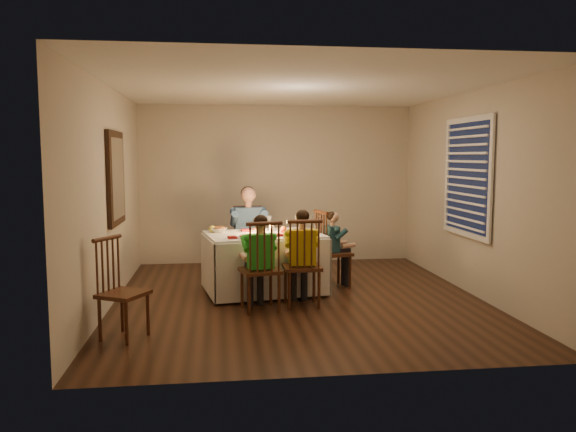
{
  "coord_description": "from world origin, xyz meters",
  "views": [
    {
      "loc": [
        -0.98,
        -6.79,
        1.77
      ],
      "look_at": [
        -0.11,
        0.15,
        1.02
      ],
      "focal_mm": 35.0,
      "sensor_mm": 36.0,
      "label": 1
    }
  ],
  "objects": [
    {
      "name": "chair_adult",
      "position": [
        -0.55,
        1.16,
        0.0
      ],
      "size": [
        0.46,
        0.44,
        1.05
      ],
      "primitive_type": null,
      "rotation": [
        0.0,
        0.0,
        0.06
      ],
      "color": "#381B0F",
      "rests_on": "ground"
    },
    {
      "name": "chair_end",
      "position": [
        0.56,
        0.55,
        0.0
      ],
      "size": [
        0.5,
        0.52,
        1.05
      ],
      "primitive_type": null,
      "rotation": [
        0.0,
        0.0,
        1.81
      ],
      "color": "#381B0F",
      "rests_on": "ground"
    },
    {
      "name": "child_green",
      "position": [
        -0.51,
        -0.49,
        0.0
      ],
      "size": [
        0.44,
        0.42,
        1.11
      ],
      "primitive_type": null,
      "rotation": [
        0.0,
        0.0,
        3.34
      ],
      "color": "green",
      "rests_on": "ground"
    },
    {
      "name": "wall_right",
      "position": [
        2.25,
        0.0,
        1.3
      ],
      "size": [
        0.02,
        5.0,
        2.6
      ],
      "primitive_type": "cube",
      "color": "#BDB4A1",
      "rests_on": "ground"
    },
    {
      "name": "wall_mirror",
      "position": [
        -2.22,
        0.3,
        1.5
      ],
      "size": [
        0.06,
        0.95,
        1.15
      ],
      "color": "black",
      "rests_on": "wall_left"
    },
    {
      "name": "candle_right",
      "position": [
        -0.29,
        0.4,
        0.82
      ],
      "size": [
        0.06,
        0.06,
        0.1
      ],
      "primitive_type": "cylinder",
      "color": "white",
      "rests_on": "dining_table"
    },
    {
      "name": "wall_back",
      "position": [
        0.0,
        2.5,
        1.3
      ],
      "size": [
        4.5,
        0.02,
        2.6
      ],
      "primitive_type": "cube",
      "color": "#BDB4A1",
      "rests_on": "ground"
    },
    {
      "name": "chair_near_left",
      "position": [
        -0.51,
        -0.49,
        0.0
      ],
      "size": [
        0.51,
        0.49,
        1.05
      ],
      "primitive_type": null,
      "rotation": [
        0.0,
        0.0,
        3.34
      ],
      "color": "#381B0F",
      "rests_on": "ground"
    },
    {
      "name": "serving_bowl",
      "position": [
        -0.98,
        0.61,
        0.8
      ],
      "size": [
        0.24,
        0.24,
        0.06
      ],
      "primitive_type": "imported",
      "rotation": [
        0.0,
        0.0,
        -0.06
      ],
      "color": "white",
      "rests_on": "dining_table"
    },
    {
      "name": "setting_adult",
      "position": [
        -0.45,
        0.65,
        0.78
      ],
      "size": [
        0.3,
        0.3,
        0.02
      ],
      "primitive_type": "cylinder",
      "rotation": [
        0.0,
        0.0,
        0.17
      ],
      "color": "white",
      "rests_on": "dining_table"
    },
    {
      "name": "adult",
      "position": [
        -0.55,
        1.16,
        0.0
      ],
      "size": [
        0.54,
        0.5,
        1.34
      ],
      "primitive_type": null,
      "rotation": [
        0.0,
        0.0,
        0.06
      ],
      "color": "#32527D",
      "rests_on": "ground"
    },
    {
      "name": "dining_table",
      "position": [
        -0.4,
        0.38,
        0.55
      ],
      "size": [
        1.64,
        1.31,
        0.74
      ],
      "rotation": [
        0.0,
        0.0,
        0.17
      ],
      "color": "silver",
      "rests_on": "ground"
    },
    {
      "name": "ground",
      "position": [
        0.0,
        0.0,
        0.0
      ],
      "size": [
        5.0,
        5.0,
        0.0
      ],
      "primitive_type": "plane",
      "color": "black",
      "rests_on": "ground"
    },
    {
      "name": "orange_fruit",
      "position": [
        -0.12,
        0.48,
        0.81
      ],
      "size": [
        0.08,
        0.08,
        0.08
      ],
      "primitive_type": "sphere",
      "color": "orange",
      "rests_on": "dining_table"
    },
    {
      "name": "child_teal",
      "position": [
        0.56,
        0.55,
        0.0
      ],
      "size": [
        0.37,
        0.39,
        1.03
      ],
      "primitive_type": null,
      "rotation": [
        0.0,
        0.0,
        1.81
      ],
      "color": "#1A3A42",
      "rests_on": "ground"
    },
    {
      "name": "candle_left",
      "position": [
        -0.46,
        0.37,
        0.82
      ],
      "size": [
        0.06,
        0.06,
        0.1
      ],
      "primitive_type": "cylinder",
      "color": "white",
      "rests_on": "dining_table"
    },
    {
      "name": "window_blinds",
      "position": [
        2.21,
        0.1,
        1.5
      ],
      "size": [
        0.07,
        1.34,
        1.54
      ],
      "color": "black",
      "rests_on": "wall_right"
    },
    {
      "name": "child_yellow",
      "position": [
        -0.0,
        -0.35,
        0.0
      ],
      "size": [
        0.4,
        0.37,
        1.15
      ],
      "primitive_type": null,
      "rotation": [
        0.0,
        0.0,
        3.15
      ],
      "color": "gold",
      "rests_on": "ground"
    },
    {
      "name": "setting_yellow",
      "position": [
        -0.05,
        0.16,
        0.78
      ],
      "size": [
        0.3,
        0.3,
        0.02
      ],
      "primitive_type": "cylinder",
      "rotation": [
        0.0,
        0.0,
        0.17
      ],
      "color": "white",
      "rests_on": "dining_table"
    },
    {
      "name": "squash",
      "position": [
        -1.06,
        0.58,
        0.82
      ],
      "size": [
        0.09,
        0.09,
        0.09
      ],
      "primitive_type": "sphere",
      "color": "yellow",
      "rests_on": "dining_table"
    },
    {
      "name": "setting_green",
      "position": [
        -0.63,
        0.02,
        0.78
      ],
      "size": [
        0.3,
        0.3,
        0.02
      ],
      "primitive_type": "cylinder",
      "rotation": [
        0.0,
        0.0,
        0.17
      ],
      "color": "white",
      "rests_on": "dining_table"
    },
    {
      "name": "chair_near_right",
      "position": [
        -0.0,
        -0.35,
        0.0
      ],
      "size": [
        0.44,
        0.42,
        1.05
      ],
      "primitive_type": null,
      "rotation": [
        0.0,
        0.0,
        3.15
      ],
      "color": "#381B0F",
      "rests_on": "ground"
    },
    {
      "name": "ceiling",
      "position": [
        0.0,
        0.0,
        2.6
      ],
      "size": [
        5.0,
        5.0,
        0.0
      ],
      "primitive_type": "plane",
      "color": "white",
      "rests_on": "wall_back"
    },
    {
      "name": "chair_extra",
      "position": [
        -1.9,
        -1.31,
        0.0
      ],
      "size": [
        0.54,
        0.55,
        1.0
      ],
      "primitive_type": null,
      "rotation": [
        0.0,
        0.0,
        1.06
      ],
      "color": "#381B0F",
      "rests_on": "ground"
    },
    {
      "name": "wall_left",
      "position": [
        -2.25,
        0.0,
        1.3
      ],
      "size": [
        0.02,
        5.0,
        2.6
      ],
      "primitive_type": "cube",
      "color": "#BDB4A1",
      "rests_on": "ground"
    },
    {
      "name": "setting_teal",
      "position": [
        0.08,
        0.45,
        0.78
      ],
      "size": [
        0.3,
        0.3,
        0.02
      ],
      "primitive_type": "cylinder",
      "rotation": [
        0.0,
        0.0,
        0.17
      ],
      "color": "white",
      "rests_on": "dining_table"
    }
  ]
}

